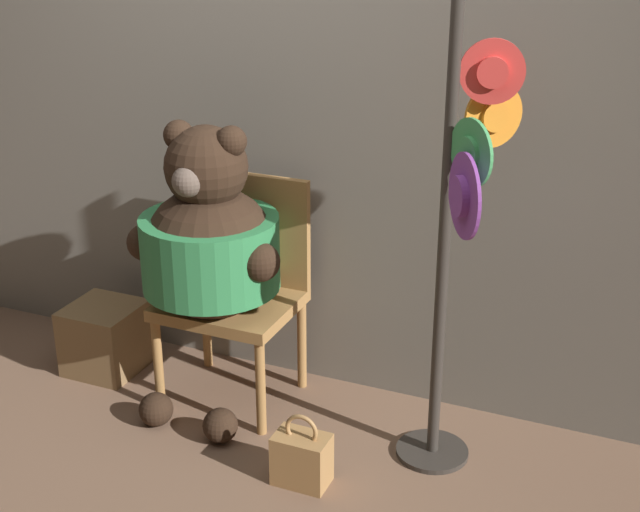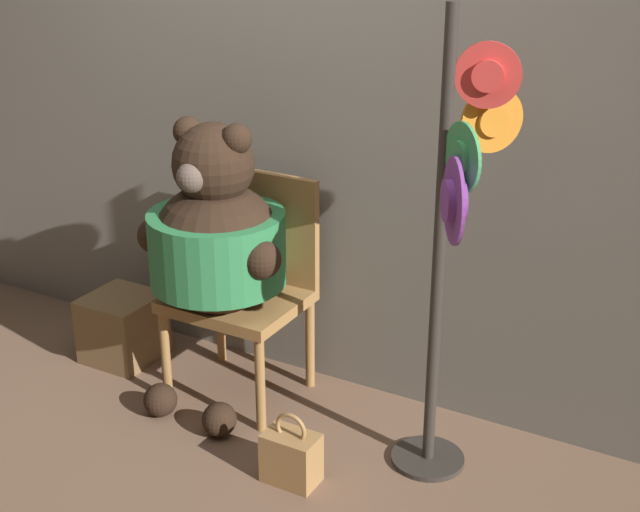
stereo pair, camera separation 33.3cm
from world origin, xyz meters
name	(u,v)px [view 2 (the right image)]	position (x,y,z in m)	size (l,w,h in m)	color
ground_plane	(240,435)	(0.00, 0.00, 0.00)	(14.00, 14.00, 0.00)	brown
wall_back	(317,91)	(0.00, 0.63, 1.27)	(8.00, 0.10, 2.54)	slate
chair	(247,277)	(-0.18, 0.36, 0.51)	(0.53, 0.46, 0.94)	#9E703D
teddy_bear	(216,240)	(-0.22, 0.20, 0.73)	(0.66, 0.59, 1.22)	black
hat_display_rack	(453,237)	(0.78, 0.19, 0.94)	(0.36, 0.47, 1.71)	#332D28
handbag_on_ground	(291,456)	(0.33, -0.15, 0.10)	(0.20, 0.13, 0.29)	#A87A47
wooden_crate	(123,327)	(-0.83, 0.27, 0.15)	(0.31, 0.31, 0.31)	brown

